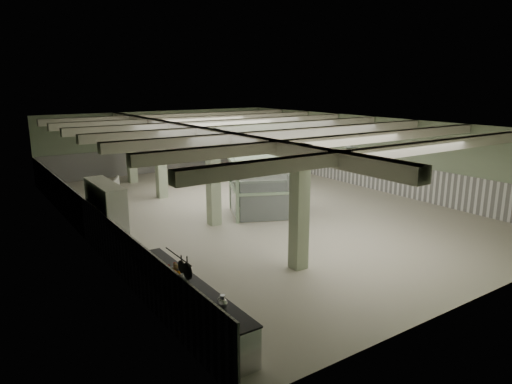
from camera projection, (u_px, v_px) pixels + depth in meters
floor at (254, 208)px, 19.42m from camera, size 20.00×20.00×0.00m
ceiling at (254, 123)px, 18.57m from camera, size 14.00×20.00×0.02m
wall_back at (161, 142)px, 27.05m from camera, size 14.00×0.02×3.60m
wall_front at (486, 229)px, 10.94m from camera, size 14.00×0.02×3.60m
wall_left at (80, 188)px, 15.18m from camera, size 0.02×20.00×3.60m
wall_right at (370, 153)px, 22.80m from camera, size 0.02×20.00×3.60m
wainscot_left at (84, 218)px, 15.44m from camera, size 0.05×19.90×1.50m
wainscot_right at (369, 173)px, 23.03m from camera, size 0.05×19.90×1.50m
wainscot_back at (162, 159)px, 27.28m from camera, size 13.90×0.05×1.50m
girder at (200, 132)px, 17.26m from camera, size 0.45×19.90×0.40m
beam_a at (406, 150)px, 12.57m from camera, size 13.90×0.35×0.32m
beam_b at (341, 140)px, 14.59m from camera, size 13.90×0.35×0.32m
beam_c at (293, 133)px, 16.60m from camera, size 13.90×0.35×0.32m
beam_d at (254, 128)px, 18.61m from camera, size 13.90×0.35×0.32m
beam_e at (224, 123)px, 20.63m from camera, size 13.90×0.35×0.32m
beam_f at (198, 120)px, 22.64m from camera, size 13.90×0.35×0.32m
beam_g at (177, 117)px, 24.66m from camera, size 13.90×0.35×0.32m
column_a at (299, 208)px, 12.80m from camera, size 0.42×0.42×3.60m
column_b at (213, 178)px, 16.83m from camera, size 0.42×0.42×3.60m
column_c at (160, 159)px, 20.86m from camera, size 0.42×0.42×3.60m
column_d at (131, 149)px, 24.08m from camera, size 0.42×0.42×3.60m
hook_rail at (178, 256)px, 9.09m from camera, size 0.02×1.20×0.02m
pendant_front at (352, 151)px, 14.94m from camera, size 0.44×0.44×0.22m
pendant_mid at (258, 135)px, 19.38m from camera, size 0.44×0.44×0.22m
pendant_back at (203, 126)px, 23.40m from camera, size 0.44×0.44×0.22m
prep_counter at (185, 303)px, 10.13m from camera, size 0.85×4.87×0.91m
pitcher_near at (223, 302)px, 8.93m from camera, size 0.26×0.28×0.29m
pitcher_far at (186, 276)px, 10.12m from camera, size 0.19×0.22×0.27m
veg_colander at (175, 269)px, 10.60m from camera, size 0.46×0.46×0.21m
orange_bowl at (176, 276)px, 10.34m from camera, size 0.27×0.27×0.10m
skillet_near at (187, 271)px, 8.92m from camera, size 0.04×0.34×0.34m
skillet_far at (182, 267)px, 9.14m from camera, size 0.04×0.26×0.26m
walkin_cooler at (107, 217)px, 14.24m from camera, size 1.00×2.48×2.27m
guard_booth at (266, 176)px, 18.25m from camera, size 3.57×3.36×2.39m
filing_cabinet at (294, 192)px, 19.29m from camera, size 0.62×0.75×1.41m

